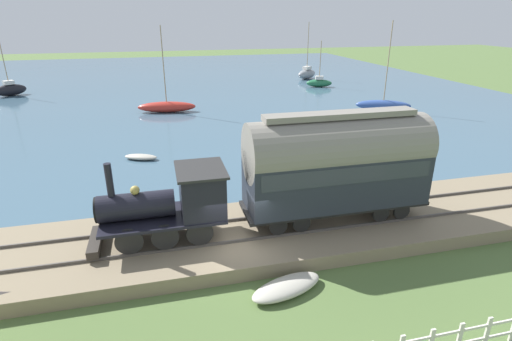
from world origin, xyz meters
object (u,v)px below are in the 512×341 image
steam_locomotive (175,200)px  sailboat_green (319,82)px  rowboat_off_pier (294,161)px  sailboat_gray (307,74)px  passenger_coach (337,162)px  beached_dinghy (287,287)px  sailboat_red (167,107)px  rowboat_far_out (141,157)px  sailboat_blue (383,105)px  sailboat_black (10,89)px

steam_locomotive → sailboat_green: 42.02m
sailboat_green → rowboat_off_pier: (-27.48, 13.05, -0.43)m
sailboat_gray → passenger_coach: bearing=127.0°
steam_locomotive → beached_dinghy: bearing=-136.0°
sailboat_red → rowboat_off_pier: (-17.20, -7.57, -0.40)m
passenger_coach → beached_dinghy: size_ratio=2.73×
steam_locomotive → sailboat_gray: size_ratio=0.67×
rowboat_far_out → beached_dinghy: (-15.67, -5.30, 0.03)m
sailboat_blue → passenger_coach: bearing=168.3°
sailboat_red → sailboat_green: bearing=-55.3°
steam_locomotive → passenger_coach: size_ratio=0.67×
passenger_coach → sailboat_green: 39.07m
sailboat_black → beached_dinghy: size_ratio=2.73×
sailboat_black → sailboat_blue: size_ratio=0.94×
sailboat_red → rowboat_far_out: sailboat_red is taller
sailboat_green → rowboat_far_out: sailboat_green is taller
passenger_coach → sailboat_red: bearing=13.8°
sailboat_blue → rowboat_far_out: size_ratio=3.59×
passenger_coach → sailboat_blue: size_ratio=0.94×
sailboat_blue → steam_locomotive: bearing=157.8°
passenger_coach → sailboat_gray: 46.17m
rowboat_far_out → rowboat_off_pier: 10.38m
passenger_coach → sailboat_red: 26.89m
sailboat_red → beached_dinghy: size_ratio=2.76×
passenger_coach → sailboat_gray: sailboat_gray is taller
sailboat_red → sailboat_gray: bearing=-42.7°
beached_dinghy → steam_locomotive: bearing=44.0°
sailboat_black → sailboat_gray: size_ratio=1.00×
passenger_coach → sailboat_green: sailboat_green is taller
steam_locomotive → beached_dinghy: (-3.65, -3.52, -2.13)m
sailboat_black → rowboat_off_pier: sailboat_black is taller
sailboat_green → sailboat_black: bearing=102.2°
sailboat_red → passenger_coach: bearing=-158.0°
steam_locomotive → sailboat_gray: (43.52, -22.10, -1.56)m
sailboat_green → passenger_coach: bearing=175.4°
rowboat_far_out → beached_dinghy: beached_dinghy is taller
steam_locomotive → passenger_coach: (0.00, -6.89, 0.99)m
rowboat_far_out → rowboat_off_pier: rowboat_far_out is taller
passenger_coach → beached_dinghy: bearing=137.4°
sailboat_blue → sailboat_black: bearing=89.2°
sailboat_green → rowboat_off_pier: size_ratio=2.62×
rowboat_far_out → rowboat_off_pier: size_ratio=1.06×
sailboat_green → sailboat_gray: 7.31m
sailboat_blue → sailboat_green: (14.91, 0.89, 0.00)m
passenger_coach → sailboat_black: (39.37, 24.38, -2.56)m
sailboat_black → sailboat_blue: sailboat_blue is taller
sailboat_green → beached_dinghy: bearing=173.0°
passenger_coach → sailboat_gray: size_ratio=1.00×
beached_dinghy → sailboat_gray: bearing=-21.5°
sailboat_black → sailboat_green: 38.77m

